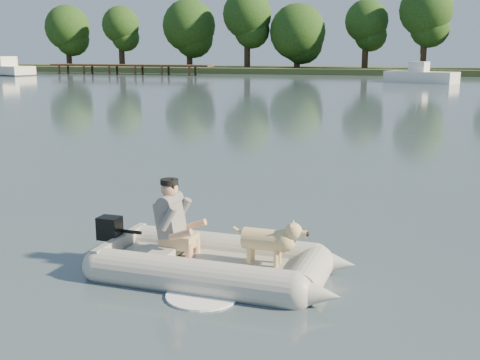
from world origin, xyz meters
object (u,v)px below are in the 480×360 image
(dinghy, at_px, (217,235))
(motorboat, at_px, (422,69))
(dock, at_px, (130,69))
(man, at_px, (172,216))
(dog, at_px, (264,243))
(cabin_cruiser, at_px, (6,66))

(dinghy, xyz_separation_m, motorboat, (2.60, 44.32, 0.59))
(dock, relative_size, man, 19.04)
(dog, relative_size, cabin_cruiser, 0.11)
(cabin_cruiser, bearing_deg, man, -29.12)
(dock, xyz_separation_m, dinghy, (26.88, -52.33, -0.01))
(dock, bearing_deg, dog, -62.31)
(dog, relative_size, motorboat, 0.14)
(dinghy, bearing_deg, motorboat, 89.52)
(dinghy, distance_m, man, 0.64)
(dock, xyz_separation_m, motorboat, (29.48, -8.02, 0.59))
(motorboat, bearing_deg, dinghy, -69.00)
(dinghy, height_order, dog, dinghy)
(dinghy, distance_m, cabin_cruiser, 60.83)
(dog, height_order, cabin_cruiser, cabin_cruiser)
(man, height_order, motorboat, motorboat)
(man, xyz_separation_m, motorboat, (3.21, 44.24, 0.43))
(cabin_cruiser, distance_m, motorboat, 41.05)
(man, distance_m, dog, 1.20)
(dock, height_order, dinghy, dinghy)
(man, distance_m, motorboat, 44.36)
(dock, xyz_separation_m, dog, (27.45, -52.32, -0.07))
(cabin_cruiser, bearing_deg, motorboat, 18.15)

